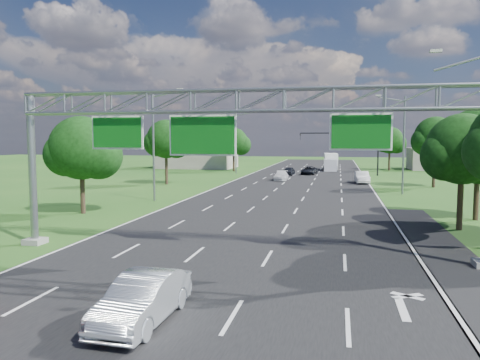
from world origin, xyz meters
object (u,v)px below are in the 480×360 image
(sign_gantry, at_px, (239,113))
(box_truck, at_px, (331,162))
(silver_sedan, at_px, (143,299))
(traffic_signal, at_px, (355,142))

(sign_gantry, relative_size, box_truck, 2.90)
(sign_gantry, height_order, silver_sedan, sign_gantry)
(sign_gantry, height_order, traffic_signal, sign_gantry)
(sign_gantry, bearing_deg, traffic_signal, 82.32)
(traffic_signal, height_order, silver_sedan, traffic_signal)
(sign_gantry, bearing_deg, silver_sedan, -97.33)
(sign_gantry, height_order, box_truck, sign_gantry)
(silver_sedan, xyz_separation_m, box_truck, (4.46, 73.23, 0.70))
(sign_gantry, xyz_separation_m, box_truck, (3.31, 64.28, -5.44))
(sign_gantry, relative_size, silver_sedan, 5.18)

